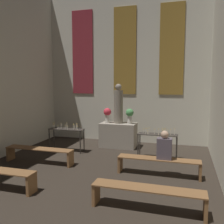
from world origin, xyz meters
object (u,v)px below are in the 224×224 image
altar (118,135)px  person_seated (164,147)px  candle_rack_right (158,138)px  pew_back_right (158,163)px  candle_rack_left (66,132)px  flower_vase_left (107,113)px  statue (118,105)px  flower_vase_right (130,114)px  pew_third_right (147,194)px  pew_back_left (39,152)px

altar → person_seated: person_seated is taller
candle_rack_right → pew_back_right: bearing=-82.5°
candle_rack_left → person_seated: (3.39, -1.38, 0.08)m
altar → flower_vase_left: size_ratio=2.39×
candle_rack_right → pew_back_right: candle_rack_right is taller
altar → candle_rack_left: bearing=-145.0°
candle_rack_right → flower_vase_left: bearing=151.1°
statue → person_seated: statue is taller
candle_rack_left → person_seated: person_seated is taller
flower_vase_right → pew_third_right: 4.56m
flower_vase_left → flower_vase_right: size_ratio=1.00×
statue → candle_rack_right: bearing=-35.1°
pew_back_left → statue: bearing=55.0°
person_seated → altar: bearing=127.1°
pew_back_left → pew_back_right: 3.43m
flower_vase_right → person_seated: size_ratio=0.75×
pew_third_right → person_seated: 1.89m
altar → statue: 1.09m
candle_rack_left → person_seated: 3.66m
pew_third_right → pew_back_left: same height
statue → candle_rack_right: statue is taller
statue → person_seated: (1.85, -2.45, -0.78)m
candle_rack_right → pew_back_right: 1.43m
flower_vase_right → statue: bearing=180.0°
pew_third_right → candle_rack_right: bearing=93.2°
flower_vase_left → flower_vase_right: 0.83m
candle_rack_right → altar: bearing=144.9°
altar → pew_back_right: size_ratio=0.63×
candle_rack_right → pew_back_left: 3.55m
flower_vase_right → candle_rack_right: 1.65m
altar → flower_vase_left: (-0.42, 0.00, 0.78)m
altar → statue: size_ratio=0.91×
flower_vase_left → pew_back_left: flower_vase_left is taller
candle_rack_right → pew_back_left: candle_rack_right is taller
candle_rack_left → pew_back_right: bearing=-22.9°
pew_back_right → pew_back_left: bearing=180.0°
flower_vase_right → candle_rack_left: bearing=-151.2°
pew_back_right → person_seated: (0.14, 0.00, 0.42)m
statue → flower_vase_right: 0.52m
candle_rack_right → pew_third_right: candle_rack_right is taller
altar → person_seated: 3.09m
candle_rack_left → pew_third_right: bearing=-44.6°
flower_vase_right → candle_rack_right: size_ratio=0.45×
flower_vase_left → statue: bearing=0.0°
flower_vase_left → candle_rack_left: bearing=-136.2°
altar → candle_rack_left: (-1.54, -1.08, 0.23)m
altar → pew_third_right: bearing=-68.2°
altar → candle_rack_right: 1.89m
altar → candle_rack_left: size_ratio=1.07×
flower_vase_left → pew_back_right: flower_vase_left is taller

